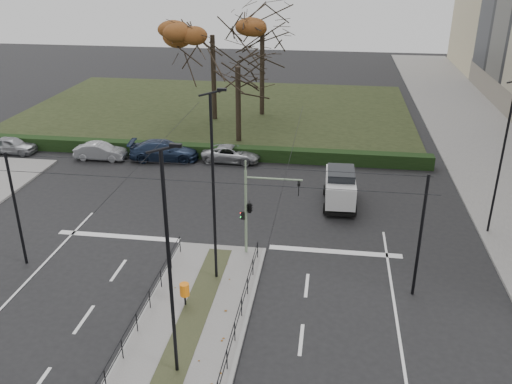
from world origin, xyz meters
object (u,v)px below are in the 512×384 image
at_px(white_van, 340,187).
at_px(litter_bin, 185,290).
at_px(streetlamp_median_near, 170,266).
at_px(parked_car_second, 100,151).
at_px(parked_car_fourth, 231,154).
at_px(rust_tree, 212,35).
at_px(streetlamp_median_far, 214,188).
at_px(parked_car_first, 12,145).
at_px(bare_tree_center, 262,30).
at_px(traffic_light, 251,206).
at_px(parked_car_third, 164,150).
at_px(bare_tree_near, 238,73).
at_px(streetlamp_sidewalk, 502,157).

bearing_deg(white_van, litter_bin, -119.51).
xyz_separation_m(streetlamp_median_near, parked_car_second, (-12.14, 21.61, -4.07)).
xyz_separation_m(parked_car_fourth, white_van, (8.12, -6.59, 0.60)).
xyz_separation_m(litter_bin, parked_car_fourth, (-1.36, 18.52, -0.31)).
bearing_deg(white_van, rust_tree, 123.91).
relative_size(streetlamp_median_far, parked_car_fourth, 2.09).
xyz_separation_m(streetlamp_median_near, streetlamp_median_far, (0.13, 6.50, 0.12)).
bearing_deg(parked_car_first, bare_tree_center, -50.97).
relative_size(traffic_light, streetlamp_median_far, 0.50).
bearing_deg(rust_tree, parked_car_first, -140.23).
distance_m(streetlamp_median_near, parked_car_fourth, 23.06).
xyz_separation_m(parked_car_third, parked_car_fourth, (5.12, 0.39, -0.14)).
distance_m(traffic_light, parked_car_third, 15.87).
relative_size(streetlamp_median_near, parked_car_third, 1.72).
relative_size(parked_car_first, parked_car_second, 0.98).
height_order(litter_bin, white_van, white_van).
height_order(streetlamp_median_far, rust_tree, rust_tree).
xyz_separation_m(white_van, bare_tree_near, (-8.38, 11.32, 4.56)).
relative_size(parked_car_second, rust_tree, 0.39).
xyz_separation_m(parked_car_second, parked_car_third, (4.86, 0.59, 0.12)).
distance_m(traffic_light, streetlamp_median_near, 9.39).
height_order(parked_car_first, parked_car_second, parked_car_first).
xyz_separation_m(parked_car_first, parked_car_third, (12.35, 0.23, 0.10)).
distance_m(parked_car_third, rust_tree, 13.38).
bearing_deg(streetlamp_sidewalk, parked_car_second, 162.56).
bearing_deg(streetlamp_median_far, rust_tree, 102.36).
xyz_separation_m(parked_car_first, parked_car_second, (7.49, -0.36, -0.01)).
distance_m(streetlamp_median_near, streetlamp_median_far, 6.51).
bearing_deg(streetlamp_median_near, streetlamp_sidewalk, 42.92).
relative_size(parked_car_second, white_van, 0.90).
xyz_separation_m(streetlamp_median_far, parked_car_fourth, (-2.28, 16.08, -4.22)).
height_order(traffic_light, bare_tree_center, bare_tree_center).
relative_size(traffic_light, litter_bin, 4.18).
distance_m(parked_car_first, parked_car_second, 7.49).
bearing_deg(streetlamp_median_far, streetlamp_sidewalk, 25.62).
bearing_deg(bare_tree_center, litter_bin, -88.59).
bearing_deg(streetlamp_sidewalk, traffic_light, -161.88).
relative_size(parked_car_third, parked_car_fourth, 1.18).
distance_m(traffic_light, white_van, 8.42).
xyz_separation_m(litter_bin, bare_tree_center, (-0.78, 31.63, 7.07)).
relative_size(parked_car_first, bare_tree_near, 0.47).
bearing_deg(parked_car_second, parked_car_fourth, -85.43).
bearing_deg(rust_tree, streetlamp_median_near, -80.20).
height_order(parked_car_first, rust_tree, rust_tree).
bearing_deg(streetlamp_median_far, parked_car_first, 141.94).
height_order(parked_car_fourth, bare_tree_center, bare_tree_center).
relative_size(parked_car_first, parked_car_fourth, 0.87).
distance_m(streetlamp_median_far, streetlamp_sidewalk, 15.72).
relative_size(litter_bin, parked_car_fourth, 0.25).
xyz_separation_m(streetlamp_sidewalk, parked_car_first, (-33.93, 8.67, -3.92)).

